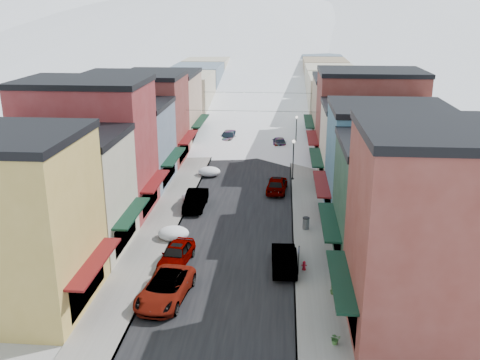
% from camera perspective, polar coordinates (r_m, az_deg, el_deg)
% --- Properties ---
extents(ground, '(600.00, 600.00, 0.00)m').
position_cam_1_polar(ground, '(31.73, -3.54, -17.71)').
color(ground, gray).
rests_on(ground, ground).
extents(road, '(10.00, 160.00, 0.01)m').
position_cam_1_polar(road, '(87.54, 1.98, 5.78)').
color(road, black).
rests_on(road, ground).
extents(sidewalk_left, '(3.20, 160.00, 0.15)m').
position_cam_1_polar(sidewalk_left, '(88.07, -2.34, 5.90)').
color(sidewalk_left, gray).
rests_on(sidewalk_left, ground).
extents(sidewalk_right, '(3.20, 160.00, 0.15)m').
position_cam_1_polar(sidewalk_right, '(87.48, 6.32, 5.72)').
color(sidewalk_right, gray).
rests_on(sidewalk_right, ground).
extents(curb_left, '(0.10, 160.00, 0.15)m').
position_cam_1_polar(curb_left, '(87.90, -1.33, 5.89)').
color(curb_left, slate).
rests_on(curb_left, ground).
extents(curb_right, '(0.10, 160.00, 0.15)m').
position_cam_1_polar(curb_right, '(87.45, 5.30, 5.75)').
color(curb_right, slate).
rests_on(curb_right, ground).
extents(bldg_l_yellow, '(11.30, 8.70, 11.50)m').
position_cam_1_polar(bldg_l_yellow, '(36.40, -23.87, -4.12)').
color(bldg_l_yellow, gold).
rests_on(bldg_l_yellow, ground).
extents(bldg_l_cream, '(11.30, 8.20, 9.50)m').
position_cam_1_polar(bldg_l_cream, '(43.87, -18.61, -1.24)').
color(bldg_l_cream, '#BBB396').
rests_on(bldg_l_cream, ground).
extents(bldg_l_brick_near, '(12.30, 8.20, 12.50)m').
position_cam_1_polar(bldg_l_brick_near, '(50.75, -15.87, 3.34)').
color(bldg_l_brick_near, maroon).
rests_on(bldg_l_brick_near, ground).
extents(bldg_l_grayblue, '(11.30, 9.20, 9.00)m').
position_cam_1_polar(bldg_l_grayblue, '(58.80, -12.46, 3.80)').
color(bldg_l_grayblue, slate).
rests_on(bldg_l_grayblue, ground).
extents(bldg_l_brick_far, '(13.30, 9.20, 11.00)m').
position_cam_1_polar(bldg_l_brick_far, '(67.29, -11.15, 6.52)').
color(bldg_l_brick_far, maroon).
rests_on(bldg_l_brick_far, ground).
extents(bldg_l_tan, '(11.30, 11.20, 10.00)m').
position_cam_1_polar(bldg_l_tan, '(76.65, -8.42, 7.66)').
color(bldg_l_tan, tan).
rests_on(bldg_l_tan, ground).
extents(bldg_r_brick_near, '(12.30, 9.20, 12.50)m').
position_cam_1_polar(bldg_r_brick_near, '(32.49, 21.82, -5.51)').
color(bldg_r_brick_near, maroon).
rests_on(bldg_r_brick_near, ground).
extents(bldg_r_green, '(11.30, 9.20, 9.50)m').
position_cam_1_polar(bldg_r_green, '(40.97, 17.42, -2.47)').
color(bldg_r_green, '#1E3F2C').
rests_on(bldg_r_green, ground).
extents(bldg_r_blue, '(11.30, 9.20, 10.50)m').
position_cam_1_polar(bldg_r_blue, '(49.20, 15.31, 1.73)').
color(bldg_r_blue, '#3A6A83').
rests_on(bldg_r_blue, ground).
extents(bldg_r_cream, '(12.30, 9.20, 9.00)m').
position_cam_1_polar(bldg_r_cream, '(58.04, 14.20, 3.48)').
color(bldg_r_cream, beige).
rests_on(bldg_r_cream, ground).
extents(bldg_r_brick_far, '(13.30, 9.20, 11.50)m').
position_cam_1_polar(bldg_r_brick_far, '(66.52, 13.51, 6.45)').
color(bldg_r_brick_far, maroon).
rests_on(bldg_r_brick_far, ground).
extents(bldg_r_tan, '(11.30, 11.20, 9.50)m').
position_cam_1_polar(bldg_r_tan, '(76.30, 11.63, 7.25)').
color(bldg_r_tan, '#947D61').
rests_on(bldg_r_tan, ground).
extents(distant_blocks, '(34.00, 55.00, 8.00)m').
position_cam_1_polar(distant_blocks, '(109.51, 2.59, 10.36)').
color(distant_blocks, gray).
rests_on(distant_blocks, ground).
extents(mountain_ridge, '(670.00, 340.00, 34.00)m').
position_cam_1_polar(mountain_ridge, '(303.59, 0.24, 17.21)').
color(mountain_ridge, silver).
rests_on(mountain_ridge, ground).
extents(overhead_cables, '(16.40, 15.04, 0.04)m').
position_cam_1_polar(overhead_cables, '(74.11, 1.55, 8.43)').
color(overhead_cables, black).
rests_on(overhead_cables, ground).
extents(car_white_suv, '(3.48, 6.29, 1.67)m').
position_cam_1_polar(car_white_suv, '(36.23, -7.98, -11.39)').
color(car_white_suv, silver).
rests_on(car_white_suv, ground).
extents(car_silver_sedan, '(2.52, 4.96, 1.62)m').
position_cam_1_polar(car_silver_sedan, '(40.83, -6.79, -7.82)').
color(car_silver_sedan, gray).
rests_on(car_silver_sedan, ground).
extents(car_dark_hatch, '(1.83, 5.17, 1.70)m').
position_cam_1_polar(car_dark_hatch, '(51.50, -4.76, -2.12)').
color(car_dark_hatch, black).
rests_on(car_dark_hatch, ground).
extents(car_silver_wagon, '(2.91, 6.06, 1.70)m').
position_cam_1_polar(car_silver_wagon, '(76.08, -1.23, 4.57)').
color(car_silver_wagon, gray).
rests_on(car_silver_wagon, ground).
extents(car_green_sedan, '(1.99, 5.17, 1.68)m').
position_cam_1_polar(car_green_sedan, '(39.94, 4.73, -8.31)').
color(car_green_sedan, black).
rests_on(car_green_sedan, ground).
extents(car_gray_suv, '(2.39, 5.14, 1.70)m').
position_cam_1_polar(car_gray_suv, '(55.98, 3.96, -0.43)').
color(car_gray_suv, gray).
rests_on(car_gray_suv, ground).
extents(car_black_sedan, '(2.36, 4.84, 1.36)m').
position_cam_1_polar(car_black_sedan, '(74.29, 4.18, 4.06)').
color(car_black_sedan, black).
rests_on(car_black_sedan, ground).
extents(car_lane_silver, '(1.82, 4.00, 1.33)m').
position_cam_1_polar(car_lane_silver, '(83.42, 0.52, 5.65)').
color(car_lane_silver, '#969A9D').
rests_on(car_lane_silver, ground).
extents(car_lane_white, '(2.67, 5.28, 1.43)m').
position_cam_1_polar(car_lane_white, '(98.98, 3.14, 7.61)').
color(car_lane_white, white).
rests_on(car_lane_white, ground).
extents(fire_hydrant, '(0.40, 0.30, 0.68)m').
position_cam_1_polar(fire_hydrant, '(39.84, 6.85, -9.07)').
color(fire_hydrant, '#B3091A').
rests_on(fire_hydrant, sidewalk_right).
extents(parking_sign, '(0.06, 0.31, 2.25)m').
position_cam_1_polar(parking_sign, '(38.69, 6.28, -8.25)').
color(parking_sign, black).
rests_on(parking_sign, sidewalk_right).
extents(trash_can, '(0.61, 0.61, 1.04)m').
position_cam_1_polar(trash_can, '(46.71, 7.05, -4.58)').
color(trash_can, slate).
rests_on(trash_can, sidewalk_right).
extents(streetlamp_near, '(0.38, 0.38, 4.52)m').
position_cam_1_polar(streetlamp_near, '(59.23, 5.71, 2.73)').
color(streetlamp_near, black).
rests_on(streetlamp_near, sidewalk_right).
extents(streetlamp_far, '(0.36, 0.36, 4.37)m').
position_cam_1_polar(streetlamp_far, '(73.14, 6.03, 5.58)').
color(streetlamp_far, black).
rests_on(streetlamp_far, sidewalk_right).
extents(planter_near, '(0.64, 0.57, 0.67)m').
position_cam_1_polar(planter_near, '(32.19, 10.14, -16.36)').
color(planter_near, '#3D7233').
rests_on(planter_near, sidewalk_right).
extents(planter_far, '(0.49, 0.49, 0.63)m').
position_cam_1_polar(planter_far, '(37.01, 9.85, -11.46)').
color(planter_far, '#355C2A').
rests_on(planter_far, sidewalk_right).
extents(snow_pile_near, '(2.60, 2.80, 1.10)m').
position_cam_1_polar(snow_pile_near, '(45.11, -7.07, -5.64)').
color(snow_pile_near, white).
rests_on(snow_pile_near, ground).
extents(snow_pile_mid, '(2.10, 2.49, 0.89)m').
position_cam_1_polar(snow_pile_mid, '(53.64, -5.10, -1.77)').
color(snow_pile_mid, white).
rests_on(snow_pile_mid, ground).
extents(snow_pile_far, '(2.52, 2.75, 1.07)m').
position_cam_1_polar(snow_pile_far, '(61.36, -3.26, 0.91)').
color(snow_pile_far, white).
rests_on(snow_pile_far, ground).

